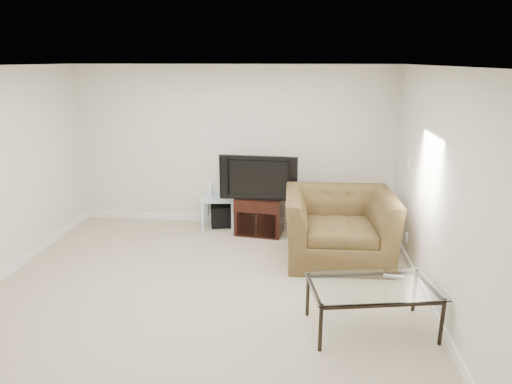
# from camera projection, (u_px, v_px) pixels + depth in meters

# --- Properties ---
(floor) EXTENTS (5.00, 5.00, 0.00)m
(floor) POSITION_uv_depth(u_px,v_px,m) (201.00, 298.00, 5.10)
(floor) COLOR tan
(floor) RESTS_ON ground
(ceiling) EXTENTS (5.00, 5.00, 0.00)m
(ceiling) POSITION_uv_depth(u_px,v_px,m) (192.00, 66.00, 4.41)
(ceiling) COLOR white
(ceiling) RESTS_ON ground
(wall_back) EXTENTS (5.00, 0.02, 2.50)m
(wall_back) POSITION_uv_depth(u_px,v_px,m) (233.00, 147.00, 7.14)
(wall_back) COLOR silver
(wall_back) RESTS_ON ground
(wall_right) EXTENTS (0.02, 5.00, 2.50)m
(wall_right) POSITION_uv_depth(u_px,v_px,m) (444.00, 198.00, 4.51)
(wall_right) COLOR silver
(wall_right) RESTS_ON ground
(plate_back) EXTENTS (0.12, 0.02, 0.12)m
(plate_back) POSITION_uv_depth(u_px,v_px,m) (146.00, 145.00, 7.27)
(plate_back) COLOR white
(plate_back) RESTS_ON wall_back
(plate_right_switch) EXTENTS (0.02, 0.09, 0.13)m
(plate_right_switch) POSITION_uv_depth(u_px,v_px,m) (408.00, 163.00, 6.04)
(plate_right_switch) COLOR white
(plate_right_switch) RESTS_ON wall_right
(plate_right_outlet) EXTENTS (0.02, 0.08, 0.12)m
(plate_right_outlet) POSITION_uv_depth(u_px,v_px,m) (406.00, 238.00, 6.01)
(plate_right_outlet) COLOR white
(plate_right_outlet) RESTS_ON wall_right
(tv_stand) EXTENTS (0.75, 0.57, 0.58)m
(tv_stand) POSITION_uv_depth(u_px,v_px,m) (260.00, 215.00, 6.93)
(tv_stand) COLOR black
(tv_stand) RESTS_ON floor
(dvd_player) EXTENTS (0.39, 0.30, 0.05)m
(dvd_player) POSITION_uv_depth(u_px,v_px,m) (259.00, 204.00, 6.85)
(dvd_player) COLOR black
(dvd_player) RESTS_ON tv_stand
(television) EXTENTS (1.08, 0.27, 0.66)m
(television) POSITION_uv_depth(u_px,v_px,m) (259.00, 176.00, 6.74)
(television) COLOR black
(television) RESTS_ON tv_stand
(side_table) EXTENTS (0.56, 0.56, 0.50)m
(side_table) POSITION_uv_depth(u_px,v_px,m) (219.00, 211.00, 7.23)
(side_table) COLOR silver
(side_table) RESTS_ON floor
(subwoofer) EXTENTS (0.40, 0.40, 0.33)m
(subwoofer) POSITION_uv_depth(u_px,v_px,m) (222.00, 215.00, 7.27)
(subwoofer) COLOR black
(subwoofer) RESTS_ON floor
(game_console) EXTENTS (0.05, 0.17, 0.23)m
(game_console) POSITION_uv_depth(u_px,v_px,m) (211.00, 189.00, 7.11)
(game_console) COLOR white
(game_console) RESTS_ON side_table
(game_case) EXTENTS (0.07, 0.15, 0.20)m
(game_case) POSITION_uv_depth(u_px,v_px,m) (223.00, 190.00, 7.11)
(game_case) COLOR silver
(game_case) RESTS_ON side_table
(recliner) EXTENTS (1.42, 0.95, 1.22)m
(recliner) POSITION_uv_depth(u_px,v_px,m) (339.00, 215.00, 5.95)
(recliner) COLOR #4F3022
(recliner) RESTS_ON floor
(coffee_table) EXTENTS (1.33, 0.90, 0.48)m
(coffee_table) POSITION_uv_depth(u_px,v_px,m) (371.00, 307.00, 4.44)
(coffee_table) COLOR black
(coffee_table) RESTS_ON floor
(remote) EXTENTS (0.20, 0.07, 0.02)m
(remote) POSITION_uv_depth(u_px,v_px,m) (393.00, 277.00, 4.53)
(remote) COLOR #B2B2B7
(remote) RESTS_ON coffee_table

